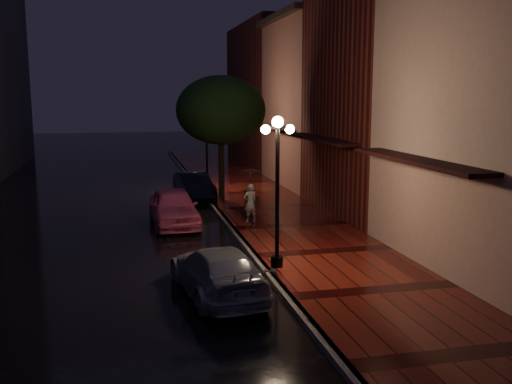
{
  "coord_description": "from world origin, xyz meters",
  "views": [
    {
      "loc": [
        -3.81,
        -20.32,
        5.04
      ],
      "look_at": [
        1.0,
        0.47,
        1.4
      ],
      "focal_mm": 40.0,
      "sensor_mm": 36.0,
      "label": 1
    }
  ],
  "objects": [
    {
      "name": "sidewalk",
      "position": [
        2.25,
        0.0,
        0.07
      ],
      "size": [
        4.5,
        60.0,
        0.15
      ],
      "primitive_type": "cube",
      "color": "#420D0B",
      "rests_on": "ground"
    },
    {
      "name": "pink_car",
      "position": [
        -2.03,
        1.61,
        0.73
      ],
      "size": [
        1.88,
        4.35,
        1.46
      ],
      "primitive_type": "imported",
      "rotation": [
        0.0,
        0.0,
        0.04
      ],
      "color": "#DE5B86",
      "rests_on": "ground"
    },
    {
      "name": "ground",
      "position": [
        0.0,
        0.0,
        0.0
      ],
      "size": [
        120.0,
        120.0,
        0.0
      ],
      "primitive_type": "plane",
      "color": "black",
      "rests_on": "ground"
    },
    {
      "name": "streetlamp_far",
      "position": [
        0.35,
        9.0,
        2.6
      ],
      "size": [
        0.96,
        0.36,
        4.31
      ],
      "color": "black",
      "rests_on": "sidewalk"
    },
    {
      "name": "curb",
      "position": [
        0.0,
        0.0,
        0.07
      ],
      "size": [
        0.25,
        60.0,
        0.15
      ],
      "primitive_type": "cube",
      "color": "#595451",
      "rests_on": "ground"
    },
    {
      "name": "woman_with_umbrella",
      "position": [
        0.88,
        0.92,
        1.54
      ],
      "size": [
        0.88,
        0.89,
        2.11
      ],
      "rotation": [
        0.0,
        0.0,
        3.26
      ],
      "color": "white",
      "rests_on": "sidewalk"
    },
    {
      "name": "navy_car",
      "position": [
        -0.6,
        6.97,
        0.66
      ],
      "size": [
        1.79,
        4.13,
        1.32
      ],
      "primitive_type": "imported",
      "rotation": [
        0.0,
        0.0,
        0.1
      ],
      "color": "black",
      "rests_on": "ground"
    },
    {
      "name": "parking_meter",
      "position": [
        0.7,
        1.05,
        0.91
      ],
      "size": [
        0.12,
        0.1,
        1.26
      ],
      "rotation": [
        0.0,
        0.0,
        0.11
      ],
      "color": "black",
      "rests_on": "sidewalk"
    },
    {
      "name": "storefront_far",
      "position": [
        7.0,
        10.0,
        4.5
      ],
      "size": [
        5.0,
        8.0,
        9.0
      ],
      "primitive_type": "cube",
      "color": "#8C5951",
      "rests_on": "ground"
    },
    {
      "name": "street_tree",
      "position": [
        0.61,
        5.99,
        4.24
      ],
      "size": [
        4.16,
        4.16,
        5.8
      ],
      "color": "black",
      "rests_on": "sidewalk"
    },
    {
      "name": "storefront_mid",
      "position": [
        7.0,
        2.0,
        5.5
      ],
      "size": [
        5.0,
        8.0,
        11.0
      ],
      "primitive_type": "cube",
      "color": "#511914",
      "rests_on": "ground"
    },
    {
      "name": "streetlamp_near",
      "position": [
        0.35,
        -5.0,
        2.6
      ],
      "size": [
        0.96,
        0.36,
        4.31
      ],
      "color": "black",
      "rests_on": "sidewalk"
    },
    {
      "name": "storefront_near",
      "position": [
        7.0,
        -6.0,
        4.25
      ],
      "size": [
        5.0,
        8.0,
        8.5
      ],
      "primitive_type": "cube",
      "color": "gray",
      "rests_on": "ground"
    },
    {
      "name": "silver_car",
      "position": [
        -1.63,
        -6.56,
        0.63
      ],
      "size": [
        2.3,
        4.5,
        1.25
      ],
      "primitive_type": "imported",
      "rotation": [
        0.0,
        0.0,
        3.27
      ],
      "color": "#97989E",
      "rests_on": "ground"
    },
    {
      "name": "storefront_extra",
      "position": [
        7.0,
        20.0,
        5.0
      ],
      "size": [
        5.0,
        12.0,
        10.0
      ],
      "primitive_type": "cube",
      "color": "#511914",
      "rests_on": "ground"
    }
  ]
}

